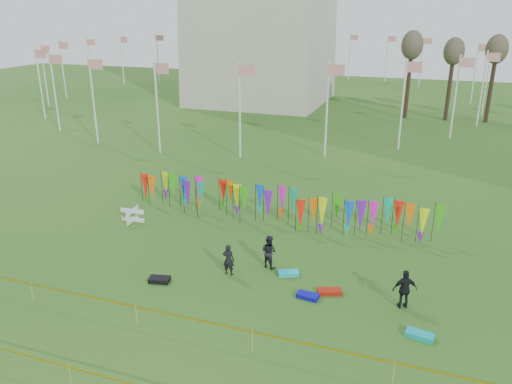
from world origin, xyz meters
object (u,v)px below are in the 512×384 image
(person_left, at_px, (228,260))
(kite_bag_black, at_px, (159,280))
(kite_bag_red, at_px, (329,291))
(box_kite, at_px, (132,215))
(kite_bag_turquoise, at_px, (288,273))
(person_mid, at_px, (269,252))
(person_right, at_px, (405,289))
(kite_bag_teal, at_px, (420,335))
(kite_bag_blue, at_px, (308,296))

(person_left, height_order, kite_bag_black, person_left)
(person_left, bearing_deg, kite_bag_red, 176.02)
(box_kite, height_order, kite_bag_turquoise, box_kite)
(person_mid, height_order, person_right, person_right)
(person_right, height_order, kite_bag_turquoise, person_right)
(box_kite, distance_m, person_left, 8.73)
(box_kite, distance_m, kite_bag_black, 7.56)
(kite_bag_black, bearing_deg, kite_bag_turquoise, 25.48)
(kite_bag_red, relative_size, kite_bag_teal, 1.00)
(kite_bag_black, bearing_deg, kite_bag_blue, 8.02)
(person_left, distance_m, person_right, 8.08)
(person_right, height_order, kite_bag_teal, person_right)
(person_left, bearing_deg, person_right, 176.07)
(person_left, xyz_separation_m, kite_bag_black, (-2.77, -1.73, -0.67))
(person_mid, height_order, kite_bag_turquoise, person_mid)
(person_left, relative_size, kite_bag_turquoise, 1.63)
(person_right, xyz_separation_m, kite_bag_teal, (0.76, -1.93, -0.78))
(kite_bag_blue, bearing_deg, person_right, 9.01)
(person_mid, bearing_deg, kite_bag_red, 175.40)
(kite_bag_red, bearing_deg, person_right, -0.86)
(box_kite, height_order, kite_bag_red, box_kite)
(person_left, xyz_separation_m, kite_bag_blue, (4.07, -0.76, -0.68))
(kite_bag_turquoise, distance_m, kite_bag_red, 2.38)
(person_right, distance_m, kite_bag_red, 3.27)
(person_right, bearing_deg, kite_bag_teal, 90.77)
(person_mid, bearing_deg, person_left, 59.21)
(kite_bag_turquoise, height_order, kite_bag_red, kite_bag_red)
(person_left, bearing_deg, person_mid, -142.46)
(box_kite, height_order, kite_bag_black, box_kite)
(kite_bag_blue, relative_size, kite_bag_red, 0.89)
(kite_bag_turquoise, bearing_deg, person_right, -10.76)
(person_mid, distance_m, kite_bag_turquoise, 1.44)
(person_right, distance_m, kite_bag_teal, 2.21)
(person_mid, relative_size, kite_bag_black, 1.75)
(box_kite, relative_size, kite_bag_blue, 0.91)
(kite_bag_turquoise, relative_size, kite_bag_red, 0.91)
(box_kite, relative_size, person_right, 0.48)
(box_kite, bearing_deg, kite_bag_red, -17.42)
(kite_bag_turquoise, height_order, kite_bag_black, kite_bag_black)
(person_right, xyz_separation_m, kite_bag_red, (-3.18, 0.05, -0.78))
(person_right, xyz_separation_m, kite_bag_black, (-10.84, -1.60, -0.77))
(person_mid, bearing_deg, person_right, -174.13)
(person_mid, xyz_separation_m, kite_bag_red, (3.32, -1.43, -0.73))
(kite_bag_turquoise, relative_size, kite_bag_teal, 0.91)
(kite_bag_teal, bearing_deg, person_right, 111.62)
(kite_bag_red, xyz_separation_m, kite_bag_teal, (3.94, -1.97, 0.00))
(kite_bag_blue, relative_size, kite_bag_teal, 0.89)
(person_mid, xyz_separation_m, kite_bag_black, (-4.34, -3.08, -0.72))
(kite_bag_black, bearing_deg, kite_bag_red, 12.12)
(kite_bag_red, bearing_deg, box_kite, 162.58)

